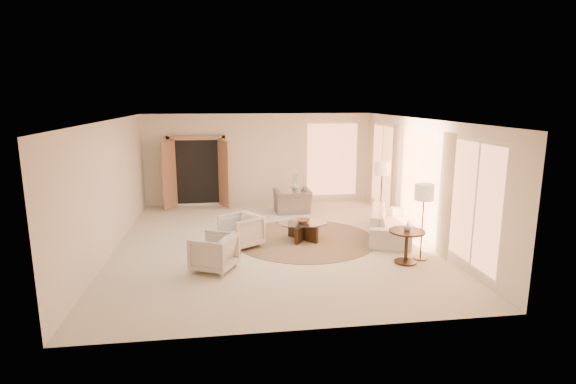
{
  "coord_description": "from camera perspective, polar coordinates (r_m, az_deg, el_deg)",
  "views": [
    {
      "loc": [
        -1.01,
        -9.81,
        3.27
      ],
      "look_at": [
        0.4,
        0.4,
        1.1
      ],
      "focal_mm": 28.0,
      "sensor_mm": 36.0,
      "label": 1
    }
  ],
  "objects": [
    {
      "name": "floor_lamp_near",
      "position": [
        11.64,
        11.88,
        2.64
      ],
      "size": [
        0.41,
        0.41,
        1.7
      ],
      "rotation": [
        0.0,
        0.0,
        -0.4
      ],
      "color": "#2B231A",
      "rests_on": "room"
    },
    {
      "name": "armchair_right",
      "position": [
        8.82,
        -9.41,
        -7.37
      ],
      "size": [
        0.96,
        0.98,
        0.77
      ],
      "primitive_type": "imported",
      "rotation": [
        0.0,
        0.0,
        -2.03
      ],
      "color": "beige",
      "rests_on": "room"
    },
    {
      "name": "area_rug",
      "position": [
        10.64,
        2.15,
        -5.98
      ],
      "size": [
        4.18,
        4.18,
        0.01
      ],
      "primitive_type": "cylinder",
      "rotation": [
        0.0,
        0.0,
        -0.31
      ],
      "color": "#473723",
      "rests_on": "room"
    },
    {
      "name": "windows_right",
      "position": [
        11.04,
        16.11,
        1.4
      ],
      "size": [
        0.1,
        6.4,
        2.4
      ],
      "primitive_type": null,
      "color": "#FF9C66",
      "rests_on": "room"
    },
    {
      "name": "side_vase",
      "position": [
        13.46,
        0.85,
        0.77
      ],
      "size": [
        0.25,
        0.25,
        0.22
      ],
      "primitive_type": "imported",
      "rotation": [
        0.0,
        0.0,
        -0.19
      ],
      "color": "silver",
      "rests_on": "side_table"
    },
    {
      "name": "accent_chair",
      "position": [
        12.99,
        0.56,
        -0.66
      ],
      "size": [
        1.04,
        0.69,
        0.89
      ],
      "primitive_type": "imported",
      "rotation": [
        0.0,
        0.0,
        3.17
      ],
      "color": "gray",
      "rests_on": "room"
    },
    {
      "name": "window_back_corner",
      "position": [
        14.28,
        5.62,
        4.1
      ],
      "size": [
        1.7,
        0.1,
        2.4
      ],
      "primitive_type": null,
      "color": "#FF9C66",
      "rests_on": "room"
    },
    {
      "name": "curtains_right",
      "position": [
        11.84,
        14.13,
        1.95
      ],
      "size": [
        0.06,
        5.2,
        2.6
      ],
      "primitive_type": null,
      "color": "#BEB28C",
      "rests_on": "room"
    },
    {
      "name": "bowl",
      "position": [
        10.45,
        1.91,
        -3.71
      ],
      "size": [
        0.41,
        0.41,
        0.08
      ],
      "primitive_type": "imported",
      "rotation": [
        0.0,
        0.0,
        -0.33
      ],
      "color": "brown",
      "rests_on": "coffee_table"
    },
    {
      "name": "armchair_left",
      "position": [
        10.07,
        -6.0,
        -4.75
      ],
      "size": [
        1.03,
        1.04,
        0.8
      ],
      "primitive_type": "imported",
      "rotation": [
        0.0,
        0.0,
        -1.0
      ],
      "color": "beige",
      "rests_on": "room"
    },
    {
      "name": "end_vase",
      "position": [
        9.26,
        14.91,
        -4.31
      ],
      "size": [
        0.16,
        0.16,
        0.16
      ],
      "primitive_type": "imported",
      "rotation": [
        0.0,
        0.0,
        -0.06
      ],
      "color": "silver",
      "rests_on": "end_table"
    },
    {
      "name": "french_doors",
      "position": [
        13.84,
        -11.46,
        2.48
      ],
      "size": [
        1.95,
        0.66,
        2.16
      ],
      "color": "#AE7C58",
      "rests_on": "room"
    },
    {
      "name": "side_table",
      "position": [
        13.53,
        0.85,
        -0.61
      ],
      "size": [
        0.49,
        0.49,
        0.57
      ],
      "rotation": [
        0.0,
        0.0,
        0.37
      ],
      "color": "#2B231A",
      "rests_on": "room"
    },
    {
      "name": "room",
      "position": [
        10.04,
        -1.95,
        1.13
      ],
      "size": [
        7.04,
        8.04,
        2.83
      ],
      "color": "beige",
      "rests_on": "ground"
    },
    {
      "name": "end_table",
      "position": [
        9.34,
        14.82,
        -6.01
      ],
      "size": [
        0.72,
        0.72,
        0.68
      ],
      "rotation": [
        0.0,
        0.0,
        -0.03
      ],
      "color": "black",
      "rests_on": "room"
    },
    {
      "name": "sofa",
      "position": [
        11.03,
        12.82,
        -3.83
      ],
      "size": [
        1.65,
        2.5,
        0.68
      ],
      "primitive_type": "imported",
      "rotation": [
        0.0,
        0.0,
        1.23
      ],
      "color": "beige",
      "rests_on": "room"
    },
    {
      "name": "coffee_table",
      "position": [
        10.5,
        1.9,
        -4.74
      ],
      "size": [
        1.25,
        1.25,
        0.42
      ],
      "rotation": [
        0.0,
        0.0,
        0.09
      ],
      "color": "black",
      "rests_on": "room"
    },
    {
      "name": "floor_lamp_far",
      "position": [
        9.4,
        16.9,
        -0.45
      ],
      "size": [
        0.38,
        0.38,
        1.58
      ],
      "rotation": [
        0.0,
        0.0,
        -0.05
      ],
      "color": "#2B231A",
      "rests_on": "room"
    }
  ]
}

